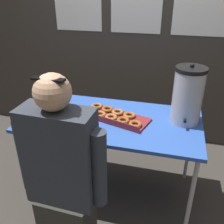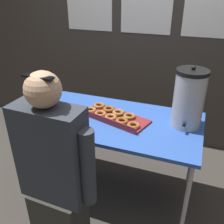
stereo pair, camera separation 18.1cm
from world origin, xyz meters
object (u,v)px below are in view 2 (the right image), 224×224
at_px(donut_box, 113,116).
at_px(cell_phone, 56,120).
at_px(coffee_urn, 189,99).
at_px(person_seated, 55,176).

xyz_separation_m(donut_box, cell_phone, (-0.42, -0.21, -0.01)).
bearing_deg(coffee_urn, person_seated, -134.04).
bearing_deg(donut_box, person_seated, -86.89).
distance_m(cell_phone, person_seated, 0.53).
xyz_separation_m(coffee_urn, cell_phone, (-0.98, -0.29, -0.22)).
relative_size(coffee_urn, person_seated, 0.35).
bearing_deg(person_seated, donut_box, -101.38).
relative_size(cell_phone, person_seated, 0.11).
relative_size(donut_box, coffee_urn, 1.27).
bearing_deg(coffee_urn, cell_phone, -163.30).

